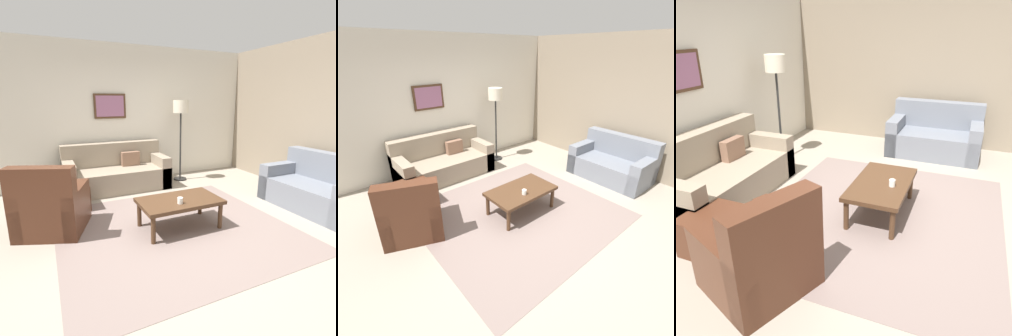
{
  "view_description": "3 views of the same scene",
  "coord_description": "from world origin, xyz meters",
  "views": [
    {
      "loc": [
        -1.49,
        -2.99,
        1.71
      ],
      "look_at": [
        0.14,
        0.53,
        0.72
      ],
      "focal_mm": 28.55,
      "sensor_mm": 36.0,
      "label": 1
    },
    {
      "loc": [
        -2.38,
        -2.53,
        2.47
      ],
      "look_at": [
        0.11,
        0.44,
        0.64
      ],
      "focal_mm": 26.72,
      "sensor_mm": 36.0,
      "label": 2
    },
    {
      "loc": [
        -3.33,
        -0.86,
        2.09
      ],
      "look_at": [
        -0.12,
        0.42,
        0.6
      ],
      "focal_mm": 35.2,
      "sensor_mm": 36.0,
      "label": 3
    }
  ],
  "objects": [
    {
      "name": "framed_artwork",
      "position": [
        -0.23,
        2.51,
        1.59
      ],
      "size": [
        0.64,
        0.04,
        0.49
      ],
      "color": "#472D1C"
    },
    {
      "name": "armchair_leather",
      "position": [
        -1.52,
        0.59,
        0.31
      ],
      "size": [
        1.04,
        1.04,
        0.95
      ],
      "color": "#4C2819",
      "rests_on": "ground_plane"
    },
    {
      "name": "cup",
      "position": [
        0.02,
        -0.12,
        0.45
      ],
      "size": [
        0.07,
        0.07,
        0.08
      ],
      "primitive_type": "cylinder",
      "color": "white",
      "rests_on": "coffee_table"
    },
    {
      "name": "stone_feature_panel",
      "position": [
        3.0,
        0.0,
        1.4
      ],
      "size": [
        0.12,
        5.2,
        2.8
      ],
      "primitive_type": "cube",
      "color": "gray",
      "rests_on": "ground_plane"
    },
    {
      "name": "coffee_table",
      "position": [
        0.08,
        0.01,
        0.36
      ],
      "size": [
        1.1,
        0.64,
        0.41
      ],
      "color": "#472D1C",
      "rests_on": "ground_plane"
    },
    {
      "name": "ottoman",
      "position": [
        -1.21,
        1.36,
        0.2
      ],
      "size": [
        0.56,
        0.56,
        0.4
      ],
      "primitive_type": "cube",
      "color": "#4C2819",
      "rests_on": "ground_plane"
    },
    {
      "name": "couch_main",
      "position": [
        -0.27,
        2.1,
        0.3
      ],
      "size": [
        1.97,
        0.9,
        0.88
      ],
      "color": "gray",
      "rests_on": "ground_plane"
    },
    {
      "name": "ground_plane",
      "position": [
        0.0,
        0.0,
        0.0
      ],
      "size": [
        8.0,
        8.0,
        0.0
      ],
      "primitive_type": "plane",
      "color": "gray"
    },
    {
      "name": "couch_loveseat",
      "position": [
        2.44,
        -0.3,
        0.3
      ],
      "size": [
        0.9,
        1.53,
        0.88
      ],
      "color": "slate",
      "rests_on": "ground_plane"
    },
    {
      "name": "rear_partition",
      "position": [
        0.0,
        2.6,
        1.4
      ],
      "size": [
        6.0,
        0.12,
        2.8
      ],
      "primitive_type": "cube",
      "color": "silver",
      "rests_on": "ground_plane"
    },
    {
      "name": "lamp_standing",
      "position": [
        1.14,
        2.04,
        1.41
      ],
      "size": [
        0.32,
        0.32,
        1.71
      ],
      "color": "black",
      "rests_on": "ground_plane"
    },
    {
      "name": "area_rug",
      "position": [
        0.0,
        0.0,
        0.0
      ],
      "size": [
        3.03,
        2.76,
        0.01
      ],
      "primitive_type": "cube",
      "color": "slate",
      "rests_on": "ground_plane"
    }
  ]
}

